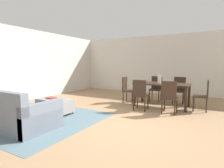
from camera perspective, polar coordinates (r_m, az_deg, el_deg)
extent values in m
plane|color=#9E7A56|center=(4.10, 3.14, -13.33)|extent=(10.80, 10.80, 0.00)
cube|color=silver|center=(8.63, 18.22, 5.83)|extent=(9.00, 0.12, 2.70)
cube|color=silver|center=(7.36, -28.07, 5.37)|extent=(0.12, 11.00, 2.70)
cube|color=slate|center=(5.01, -22.47, -10.06)|extent=(3.00, 2.80, 0.01)
cube|color=slate|center=(4.65, -28.27, -8.97)|extent=(1.97, 0.99, 0.42)
cube|color=slate|center=(3.91, -21.06, -9.96)|extent=(0.14, 0.99, 0.62)
cube|color=gray|center=(4.17, -27.52, -5.06)|extent=(0.37, 0.11, 0.37)
cube|color=gray|center=(5.31, -17.62, -6.39)|extent=(1.01, 0.52, 0.35)
cylinder|color=#332319|center=(5.82, -19.09, -7.41)|extent=(0.05, 0.05, 0.06)
cylinder|color=#332319|center=(5.19, -12.37, -8.86)|extent=(0.05, 0.05, 0.06)
cylinder|color=#332319|center=(5.56, -22.37, -8.17)|extent=(0.05, 0.05, 0.06)
cylinder|color=#332319|center=(4.90, -15.71, -9.87)|extent=(0.05, 0.05, 0.06)
cube|color=#332319|center=(6.05, 15.49, 0.05)|extent=(1.70, 0.90, 0.04)
cube|color=#332319|center=(6.70, 9.62, -2.50)|extent=(0.07, 0.07, 0.72)
cube|color=#332319|center=(6.35, 23.22, -3.41)|extent=(0.07, 0.07, 0.72)
cube|color=#332319|center=(5.99, 7.08, -3.51)|extent=(0.07, 0.07, 0.72)
cube|color=#332319|center=(5.59, 22.32, -4.64)|extent=(0.07, 0.07, 0.72)
cube|color=#332319|center=(5.49, 9.17, -3.69)|extent=(0.42, 0.42, 0.04)
cube|color=#332319|center=(5.28, 8.65, -1.28)|extent=(0.40, 0.06, 0.47)
cylinder|color=#332319|center=(5.74, 8.01, -5.52)|extent=(0.04, 0.04, 0.41)
cylinder|color=#332319|center=(5.65, 11.30, -5.78)|extent=(0.04, 0.04, 0.41)
cylinder|color=#332319|center=(5.43, 6.87, -6.19)|extent=(0.04, 0.04, 0.41)
cylinder|color=#332319|center=(5.33, 10.35, -6.49)|extent=(0.04, 0.04, 0.41)
cube|color=#332319|center=(5.27, 17.79, -4.33)|extent=(0.41, 0.41, 0.04)
cube|color=#332319|center=(5.06, 17.52, -1.84)|extent=(0.40, 0.05, 0.47)
cylinder|color=#332319|center=(5.51, 16.28, -6.21)|extent=(0.04, 0.04, 0.41)
cylinder|color=#332319|center=(5.45, 19.80, -6.46)|extent=(0.04, 0.04, 0.41)
cylinder|color=#332319|center=(5.19, 15.50, -6.97)|extent=(0.04, 0.04, 0.41)
cylinder|color=#332319|center=(5.13, 19.24, -7.25)|extent=(0.04, 0.04, 0.41)
cube|color=#332319|center=(6.88, 13.57, -1.77)|extent=(0.41, 0.41, 0.04)
cube|color=#332319|center=(7.02, 14.00, 0.48)|extent=(0.40, 0.05, 0.47)
cylinder|color=#332319|center=(6.71, 14.56, -3.94)|extent=(0.04, 0.04, 0.41)
cylinder|color=#332319|center=(6.80, 11.77, -3.74)|extent=(0.04, 0.04, 0.41)
cylinder|color=#332319|center=(7.04, 15.22, -3.49)|extent=(0.04, 0.04, 0.41)
cylinder|color=#332319|center=(7.12, 12.55, -3.31)|extent=(0.04, 0.04, 0.41)
cube|color=#332319|center=(6.73, 20.34, -2.16)|extent=(0.40, 0.40, 0.04)
cube|color=#332319|center=(6.88, 20.65, 0.14)|extent=(0.40, 0.04, 0.47)
cylinder|color=#332319|center=(6.58, 21.50, -4.38)|extent=(0.04, 0.04, 0.41)
cylinder|color=#332319|center=(6.63, 18.59, -4.19)|extent=(0.04, 0.04, 0.41)
cylinder|color=#332319|center=(6.91, 21.88, -3.90)|extent=(0.04, 0.04, 0.41)
cylinder|color=#332319|center=(6.96, 19.10, -3.72)|extent=(0.04, 0.04, 0.41)
cube|color=#332319|center=(5.92, 26.17, -3.54)|extent=(0.42, 0.42, 0.04)
cube|color=#332319|center=(5.88, 28.04, -1.18)|extent=(0.06, 0.40, 0.47)
cylinder|color=#332319|center=(5.80, 24.34, -5.91)|extent=(0.04, 0.04, 0.41)
cylinder|color=#332319|center=(6.13, 24.51, -5.28)|extent=(0.04, 0.04, 0.41)
cylinder|color=#332319|center=(5.79, 27.72, -6.09)|extent=(0.04, 0.04, 0.41)
cylinder|color=#332319|center=(6.12, 27.70, -5.44)|extent=(0.04, 0.04, 0.41)
cube|color=#332319|center=(6.44, 5.51, -2.16)|extent=(0.42, 0.42, 0.04)
cube|color=#332319|center=(6.47, 4.04, 0.17)|extent=(0.06, 0.40, 0.47)
cylinder|color=#332319|center=(6.58, 7.40, -3.99)|extent=(0.04, 0.04, 0.41)
cylinder|color=#332319|center=(6.26, 6.40, -4.50)|extent=(0.04, 0.04, 0.41)
cylinder|color=#332319|center=(6.70, 4.64, -3.78)|extent=(0.04, 0.04, 0.41)
cylinder|color=#332319|center=(6.38, 3.52, -4.27)|extent=(0.04, 0.04, 0.41)
cylinder|color=silver|center=(6.07, 14.79, 1.51)|extent=(0.12, 0.12, 0.26)
cube|color=maroon|center=(5.39, -18.67, -4.17)|extent=(0.29, 0.23, 0.03)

